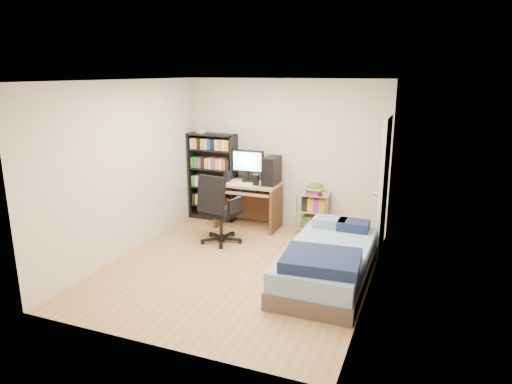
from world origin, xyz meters
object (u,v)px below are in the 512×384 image
at_px(office_chair, 219,221).
at_px(bed, 327,263).
at_px(media_shelf, 213,176).
at_px(computer_desk, 255,187).

relative_size(office_chair, bed, 0.54).
bearing_deg(bed, media_shelf, 144.05).
height_order(media_shelf, office_chair, media_shelf).
bearing_deg(media_shelf, computer_desk, -11.31).
height_order(media_shelf, computer_desk, media_shelf).
distance_m(media_shelf, office_chair, 1.34).
bearing_deg(bed, office_chair, 158.32).
distance_m(office_chair, bed, 2.02).
height_order(computer_desk, office_chair, computer_desk).
xyz_separation_m(media_shelf, office_chair, (0.64, -1.08, -0.45)).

